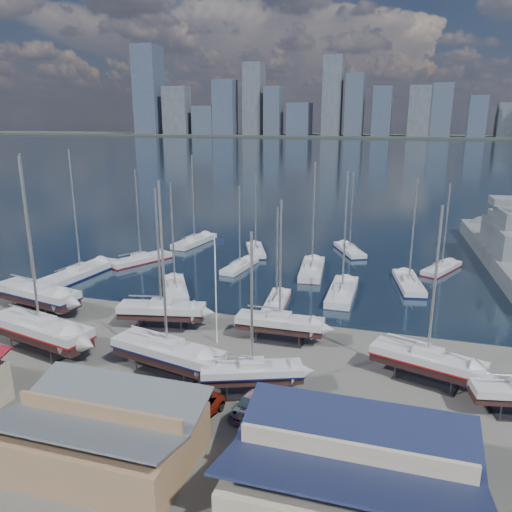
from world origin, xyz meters
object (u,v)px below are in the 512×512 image
(naval_ship_east, at_px, (510,254))
(car_a, at_px, (61,400))
(flagpole, at_px, (216,283))
(sailboat_cradle_0, at_px, (37,294))

(naval_ship_east, bearing_deg, car_a, 139.42)
(naval_ship_east, relative_size, car_a, 10.53)
(car_a, xyz_separation_m, flagpole, (7.35, 14.29, 5.52))
(naval_ship_east, height_order, flagpole, naval_ship_east)
(car_a, relative_size, flagpole, 0.40)
(car_a, bearing_deg, naval_ship_east, 38.29)
(sailboat_cradle_0, distance_m, flagpole, 23.21)
(naval_ship_east, xyz_separation_m, flagpole, (-32.59, -38.52, 4.60))
(car_a, bearing_deg, sailboat_cradle_0, 119.04)
(car_a, bearing_deg, flagpole, 48.16)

